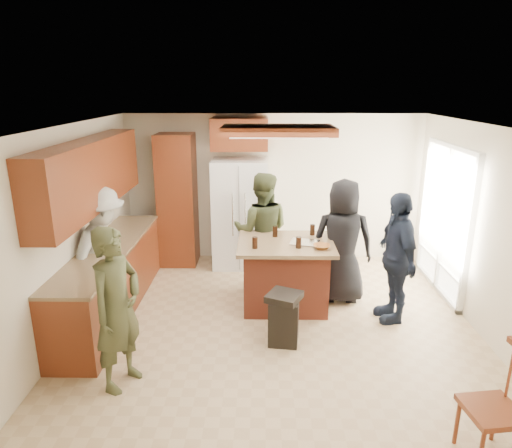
{
  "coord_description": "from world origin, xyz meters",
  "views": [
    {
      "loc": [
        -0.17,
        -5.17,
        2.93
      ],
      "look_at": [
        -0.27,
        0.7,
        1.15
      ],
      "focal_mm": 32.0,
      "sensor_mm": 36.0,
      "label": 1
    }
  ],
  "objects_px": {
    "spindle_chair": "(495,410)",
    "refrigerator": "(240,213)",
    "person_front_left": "(117,309)",
    "kitchen_island": "(285,273)",
    "person_behind_right": "(342,242)",
    "trash_bin": "(284,318)",
    "person_behind_left": "(262,231)",
    "person_counter": "(103,253)",
    "person_side_right": "(396,258)"
  },
  "relations": [
    {
      "from": "spindle_chair",
      "to": "refrigerator",
      "type": "bearing_deg",
      "value": 118.02
    },
    {
      "from": "person_front_left",
      "to": "kitchen_island",
      "type": "xyz_separation_m",
      "value": [
        1.73,
        1.77,
        -0.37
      ]
    },
    {
      "from": "person_behind_right",
      "to": "kitchen_island",
      "type": "distance_m",
      "value": 0.91
    },
    {
      "from": "person_front_left",
      "to": "trash_bin",
      "type": "distance_m",
      "value": 1.93
    },
    {
      "from": "person_behind_left",
      "to": "person_counter",
      "type": "xyz_separation_m",
      "value": [
        -2.04,
        -0.96,
        -0.0
      ]
    },
    {
      "from": "person_front_left",
      "to": "spindle_chair",
      "type": "relative_size",
      "value": 1.69
    },
    {
      "from": "person_side_right",
      "to": "person_behind_left",
      "type": "bearing_deg",
      "value": -126.16
    },
    {
      "from": "person_behind_left",
      "to": "person_counter",
      "type": "distance_m",
      "value": 2.25
    },
    {
      "from": "person_counter",
      "to": "spindle_chair",
      "type": "distance_m",
      "value": 4.61
    },
    {
      "from": "kitchen_island",
      "to": "person_behind_right",
      "type": "bearing_deg",
      "value": 13.58
    },
    {
      "from": "person_side_right",
      "to": "refrigerator",
      "type": "xyz_separation_m",
      "value": [
        -2.07,
        1.86,
        0.05
      ]
    },
    {
      "from": "kitchen_island",
      "to": "person_front_left",
      "type": "bearing_deg",
      "value": -134.41
    },
    {
      "from": "person_front_left",
      "to": "person_side_right",
      "type": "distance_m",
      "value": 3.42
    },
    {
      "from": "person_side_right",
      "to": "spindle_chair",
      "type": "xyz_separation_m",
      "value": [
        0.17,
        -2.35,
        -0.4
      ]
    },
    {
      "from": "person_front_left",
      "to": "person_counter",
      "type": "distance_m",
      "value": 1.6
    },
    {
      "from": "person_behind_right",
      "to": "trash_bin",
      "type": "height_order",
      "value": "person_behind_right"
    },
    {
      "from": "person_counter",
      "to": "trash_bin",
      "type": "height_order",
      "value": "person_counter"
    },
    {
      "from": "person_counter",
      "to": "person_front_left",
      "type": "bearing_deg",
      "value": -144.72
    },
    {
      "from": "person_front_left",
      "to": "person_side_right",
      "type": "height_order",
      "value": "person_side_right"
    },
    {
      "from": "person_side_right",
      "to": "kitchen_island",
      "type": "relative_size",
      "value": 1.33
    },
    {
      "from": "person_behind_right",
      "to": "person_front_left",
      "type": "bearing_deg",
      "value": 40.73
    },
    {
      "from": "person_counter",
      "to": "spindle_chair",
      "type": "xyz_separation_m",
      "value": [
        3.92,
        -2.39,
        -0.42
      ]
    },
    {
      "from": "refrigerator",
      "to": "kitchen_island",
      "type": "relative_size",
      "value": 1.41
    },
    {
      "from": "person_front_left",
      "to": "person_counter",
      "type": "height_order",
      "value": "person_counter"
    },
    {
      "from": "person_behind_right",
      "to": "refrigerator",
      "type": "xyz_separation_m",
      "value": [
        -1.48,
        1.33,
        0.03
      ]
    },
    {
      "from": "person_behind_right",
      "to": "trash_bin",
      "type": "distance_m",
      "value": 1.53
    },
    {
      "from": "person_front_left",
      "to": "kitchen_island",
      "type": "height_order",
      "value": "person_front_left"
    },
    {
      "from": "refrigerator",
      "to": "person_behind_right",
      "type": "bearing_deg",
      "value": -42.01
    },
    {
      "from": "person_behind_right",
      "to": "person_side_right",
      "type": "height_order",
      "value": "person_behind_right"
    },
    {
      "from": "person_side_right",
      "to": "trash_bin",
      "type": "bearing_deg",
      "value": -72.55
    },
    {
      "from": "person_behind_left",
      "to": "person_side_right",
      "type": "height_order",
      "value": "person_behind_left"
    },
    {
      "from": "person_counter",
      "to": "refrigerator",
      "type": "bearing_deg",
      "value": -30.74
    },
    {
      "from": "spindle_chair",
      "to": "person_side_right",
      "type": "bearing_deg",
      "value": 94.22
    },
    {
      "from": "refrigerator",
      "to": "person_side_right",
      "type": "bearing_deg",
      "value": -42.04
    },
    {
      "from": "person_behind_left",
      "to": "person_counter",
      "type": "bearing_deg",
      "value": 29.36
    },
    {
      "from": "person_behind_left",
      "to": "person_counter",
      "type": "height_order",
      "value": "person_behind_left"
    },
    {
      "from": "person_behind_left",
      "to": "person_behind_right",
      "type": "relative_size",
      "value": 1.0
    },
    {
      "from": "person_front_left",
      "to": "person_side_right",
      "type": "bearing_deg",
      "value": -42.07
    },
    {
      "from": "person_behind_left",
      "to": "person_side_right",
      "type": "xyz_separation_m",
      "value": [
        1.71,
        -1.01,
        -0.02
      ]
    },
    {
      "from": "person_front_left",
      "to": "person_behind_left",
      "type": "bearing_deg",
      "value": -6.69
    },
    {
      "from": "person_front_left",
      "to": "refrigerator",
      "type": "xyz_separation_m",
      "value": [
        1.05,
        3.29,
        0.06
      ]
    },
    {
      "from": "person_counter",
      "to": "spindle_chair",
      "type": "relative_size",
      "value": 1.75
    },
    {
      "from": "person_side_right",
      "to": "refrigerator",
      "type": "distance_m",
      "value": 2.78
    },
    {
      "from": "kitchen_island",
      "to": "trash_bin",
      "type": "xyz_separation_m",
      "value": [
        -0.06,
        -0.96,
        -0.16
      ]
    },
    {
      "from": "person_behind_right",
      "to": "refrigerator",
      "type": "relative_size",
      "value": 0.97
    },
    {
      "from": "person_front_left",
      "to": "refrigerator",
      "type": "height_order",
      "value": "refrigerator"
    },
    {
      "from": "refrigerator",
      "to": "person_counter",
      "type": "bearing_deg",
      "value": -132.67
    },
    {
      "from": "person_side_right",
      "to": "trash_bin",
      "type": "xyz_separation_m",
      "value": [
        -1.44,
        -0.61,
        -0.53
      ]
    },
    {
      "from": "person_behind_right",
      "to": "person_counter",
      "type": "xyz_separation_m",
      "value": [
        -3.15,
        -0.49,
        -0.0
      ]
    },
    {
      "from": "person_behind_right",
      "to": "trash_bin",
      "type": "bearing_deg",
      "value": 56.51
    }
  ]
}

